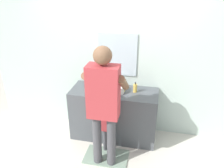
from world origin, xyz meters
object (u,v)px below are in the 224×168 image
at_px(toothbrush_cup, 95,86).
at_px(soap_bottle, 135,88).
at_px(adult_parent, 104,99).
at_px(child_toddler, 108,123).

distance_m(toothbrush_cup, soap_bottle, 0.63).
height_order(soap_bottle, adult_parent, adult_parent).
relative_size(toothbrush_cup, child_toddler, 0.24).
bearing_deg(child_toddler, toothbrush_cup, 127.37).
height_order(toothbrush_cup, child_toddler, toothbrush_cup).
distance_m(toothbrush_cup, child_toddler, 0.62).
xyz_separation_m(toothbrush_cup, child_toddler, (0.30, -0.40, -0.37)).
bearing_deg(toothbrush_cup, child_toddler, -52.63).
xyz_separation_m(soap_bottle, adult_parent, (-0.32, -0.68, 0.14)).
relative_size(soap_bottle, adult_parent, 0.10).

